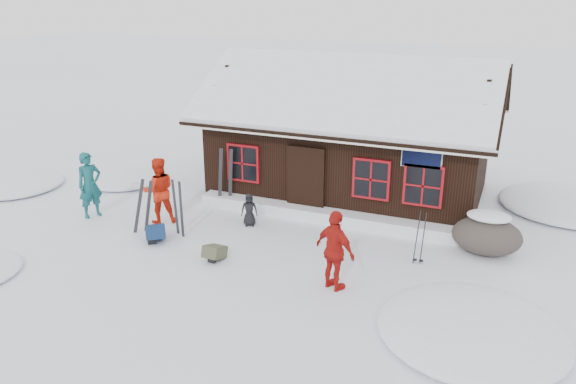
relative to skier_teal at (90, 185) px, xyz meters
name	(u,v)px	position (x,y,z in m)	size (l,w,h in m)	color
ground	(240,242)	(4.76, 0.03, -0.96)	(120.00, 120.00, 0.00)	white
mountain_hut	(352,144)	(6.26, 5.01, 0.62)	(8.90, 6.09, 4.42)	black
snow_drift	(323,215)	(6.26, 2.28, -0.78)	(7.60, 0.60, 0.35)	white
snow_mounds	(323,226)	(6.41, 1.89, -0.96)	(20.60, 13.20, 0.48)	white
skier_teal	(90,185)	(0.00, 0.00, 0.00)	(0.70, 0.46, 1.91)	#115054
skier_orange_left	(159,191)	(2.07, 0.39, -0.01)	(0.92, 0.71, 1.89)	red
skier_orange_right	(335,251)	(7.78, -1.30, -0.05)	(1.07, 0.44, 1.82)	#AB1611
skier_crouched	(249,210)	(4.49, 1.15, -0.49)	(0.46, 0.30, 0.93)	black
boulder	(487,235)	(10.70, 1.84, -0.46)	(1.69, 1.27, 0.99)	#4A413B
ski_pair_left	(144,207)	(2.08, -0.34, -0.23)	(0.62, 0.31, 1.54)	black
ski_pair_mid	(178,209)	(3.05, -0.16, -0.22)	(0.39, 0.18, 1.59)	black
ski_pair_right	(225,178)	(3.17, 2.23, -0.08)	(0.50, 0.22, 1.86)	black
ski_poles	(420,238)	(9.26, 0.64, -0.31)	(0.25, 0.12, 1.38)	black
backpack_blue	(156,235)	(2.70, -0.75, -0.78)	(0.49, 0.65, 0.35)	navy
backpack_olive	(215,255)	(4.67, -1.11, -0.81)	(0.41, 0.55, 0.30)	#454632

